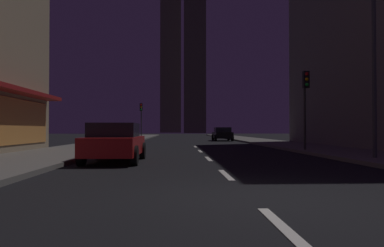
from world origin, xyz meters
The scene contains 12 objects.
ground_plane centered at (0.00, 32.00, -0.05)m, with size 78.00×136.00×0.10m, color black.
sidewalk_right centered at (7.00, 32.00, 0.07)m, with size 4.00×76.00×0.15m, color #605E59.
sidewalk_left centered at (-7.00, 32.00, 0.07)m, with size 4.00×76.00×0.15m, color #605E59.
lane_marking_center centered at (0.00, 8.40, 0.01)m, with size 0.16×23.00×0.01m.
skyscraper_distant_tall centered at (-3.71, 137.95, 39.56)m, with size 8.20×7.91×79.11m, color #625D49.
skyscraper_distant_mid centered at (4.98, 118.53, 31.48)m, with size 7.44×7.87×62.95m, color #524E3D.
car_parked_near centered at (-3.60, 7.11, 0.74)m, with size 1.98×4.24×1.45m.
car_parked_far centered at (3.60, 31.99, 0.74)m, with size 1.98×4.24×1.45m.
fire_hydrant_far_left centered at (-5.90, 20.64, 0.45)m, with size 0.42×0.30×0.65m.
traffic_light_near_right centered at (5.50, 12.30, 3.19)m, with size 0.32×0.48×4.20m.
traffic_light_far_left centered at (-5.50, 36.11, 3.19)m, with size 0.32×0.48×4.20m.
street_lamp_right centered at (5.38, 6.96, 5.07)m, with size 1.96×0.56×6.58m.
Camera 1 is at (-1.31, -6.31, 1.21)m, focal length 33.51 mm.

